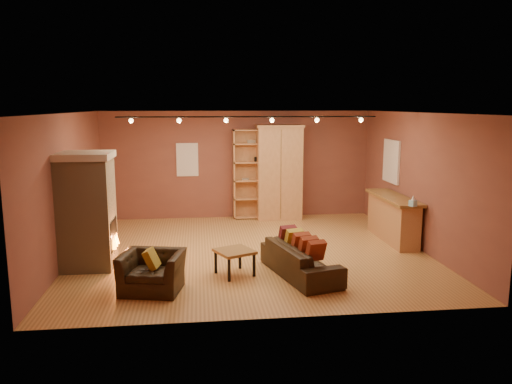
{
  "coord_description": "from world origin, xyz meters",
  "views": [
    {
      "loc": [
        -1.03,
        -9.76,
        2.95
      ],
      "look_at": [
        0.14,
        0.2,
        1.2
      ],
      "focal_mm": 35.0,
      "sensor_mm": 36.0,
      "label": 1
    }
  ],
  "objects": [
    {
      "name": "back_wall",
      "position": [
        0.0,
        3.25,
        1.4
      ],
      "size": [
        7.0,
        0.02,
        2.8
      ],
      "primitive_type": "cube",
      "color": "brown",
      "rests_on": "floor"
    },
    {
      "name": "ceiling",
      "position": [
        0.0,
        0.0,
        2.8
      ],
      "size": [
        7.0,
        7.0,
        0.0
      ],
      "primitive_type": "plane",
      "rotation": [
        3.14,
        0.0,
        0.0
      ],
      "color": "#59321C",
      "rests_on": "back_wall"
    },
    {
      "name": "bookcase",
      "position": [
        0.35,
        3.13,
        1.19
      ],
      "size": [
        0.95,
        0.37,
        2.33
      ],
      "color": "tan",
      "rests_on": "floor"
    },
    {
      "name": "loveseat",
      "position": [
        0.72,
        -1.53,
        0.39
      ],
      "size": [
        1.02,
        1.99,
        0.78
      ],
      "rotation": [
        0.0,
        0.0,
        1.83
      ],
      "color": "black",
      "rests_on": "floor"
    },
    {
      "name": "right_window",
      "position": [
        3.47,
        1.4,
        1.65
      ],
      "size": [
        0.05,
        0.9,
        1.0
      ],
      "primitive_type": "cube",
      "color": "white",
      "rests_on": "right_wall"
    },
    {
      "name": "floor",
      "position": [
        0.0,
        0.0,
        0.0
      ],
      "size": [
        7.0,
        7.0,
        0.0
      ],
      "primitive_type": "plane",
      "color": "#AB753C",
      "rests_on": "ground"
    },
    {
      "name": "armoire",
      "position": [
        1.06,
        2.94,
        1.23
      ],
      "size": [
        1.2,
        0.68,
        2.45
      ],
      "color": "tan",
      "rests_on": "floor"
    },
    {
      "name": "bar_counter",
      "position": [
        3.2,
        0.51,
        0.5
      ],
      "size": [
        0.56,
        2.06,
        0.99
      ],
      "color": "tan",
      "rests_on": "floor"
    },
    {
      "name": "tissue_box",
      "position": [
        3.15,
        -0.59,
        1.08
      ],
      "size": [
        0.18,
        0.18,
        0.23
      ],
      "rotation": [
        0.0,
        0.0,
        0.42
      ],
      "color": "#8ECBE3",
      "rests_on": "bar_counter"
    },
    {
      "name": "armchair",
      "position": [
        -1.79,
        -1.97,
        0.42
      ],
      "size": [
        1.07,
        0.81,
        0.84
      ],
      "rotation": [
        0.0,
        0.0,
        -0.21
      ],
      "color": "black",
      "rests_on": "floor"
    },
    {
      "name": "coffee_table",
      "position": [
        -0.42,
        -1.36,
        0.38
      ],
      "size": [
        0.79,
        0.79,
        0.45
      ],
      "rotation": [
        0.0,
        0.0,
        0.43
      ],
      "color": "olive",
      "rests_on": "floor"
    },
    {
      "name": "track_rail",
      "position": [
        0.0,
        0.2,
        2.69
      ],
      "size": [
        5.2,
        0.09,
        0.13
      ],
      "color": "black",
      "rests_on": "ceiling"
    },
    {
      "name": "back_window",
      "position": [
        -1.3,
        3.23,
        1.55
      ],
      "size": [
        0.56,
        0.04,
        0.86
      ],
      "primitive_type": "cube",
      "color": "white",
      "rests_on": "back_wall"
    },
    {
      "name": "left_wall",
      "position": [
        -3.5,
        0.0,
        1.4
      ],
      "size": [
        0.02,
        6.5,
        2.8
      ],
      "primitive_type": "cube",
      "color": "brown",
      "rests_on": "floor"
    },
    {
      "name": "fireplace",
      "position": [
        -3.04,
        -0.6,
        1.06
      ],
      "size": [
        1.01,
        0.98,
        2.12
      ],
      "color": "tan",
      "rests_on": "floor"
    },
    {
      "name": "right_wall",
      "position": [
        3.5,
        0.0,
        1.4
      ],
      "size": [
        0.02,
        6.5,
        2.8
      ],
      "primitive_type": "cube",
      "color": "brown",
      "rests_on": "floor"
    }
  ]
}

